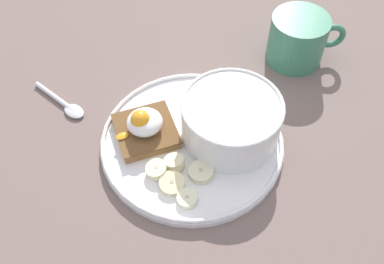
{
  "coord_description": "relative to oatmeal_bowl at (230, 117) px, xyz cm",
  "views": [
    {
      "loc": [
        7.53,
        35.41,
        52.72
      ],
      "look_at": [
        0.0,
        0.0,
        5.0
      ],
      "focal_mm": 40.0,
      "sensor_mm": 36.0,
      "label": 1
    }
  ],
  "objects": [
    {
      "name": "ground_plane",
      "position": [
        5.57,
        0.45,
        -5.3
      ],
      "size": [
        120.0,
        120.0,
        2.0
      ],
      "primitive_type": "cube",
      "color": "#6E5B55",
      "rests_on": "ground"
    },
    {
      "name": "plate",
      "position": [
        5.57,
        0.45,
        -3.51
      ],
      "size": [
        26.36,
        26.36,
        1.6
      ],
      "color": "white",
      "rests_on": "ground_plane"
    },
    {
      "name": "oatmeal_bowl",
      "position": [
        0.0,
        0.0,
        0.0
      ],
      "size": [
        14.12,
        14.12,
        6.65
      ],
      "color": "white",
      "rests_on": "plate"
    },
    {
      "name": "toast_slice",
      "position": [
        11.83,
        -2.01,
        -2.46
      ],
      "size": [
        9.36,
        9.36,
        1.51
      ],
      "color": "brown",
      "rests_on": "plate"
    },
    {
      "name": "poached_egg",
      "position": [
        11.99,
        -1.97,
        -0.27
      ],
      "size": [
        7.03,
        4.97,
        3.62
      ],
      "color": "white",
      "rests_on": "toast_slice"
    },
    {
      "name": "banana_slice_front",
      "position": [
        5.98,
        6.25,
        -2.76
      ],
      "size": [
        4.01,
        3.98,
        1.16
      ],
      "color": "beige",
      "rests_on": "plate"
    },
    {
      "name": "banana_slice_left",
      "position": [
        8.17,
        9.75,
        -2.81
      ],
      "size": [
        3.27,
        3.22,
        1.1
      ],
      "color": "#EFEFC0",
      "rests_on": "plate"
    },
    {
      "name": "banana_slice_back",
      "position": [
        11.37,
        4.75,
        -2.58
      ],
      "size": [
        3.31,
        3.19,
        1.62
      ],
      "color": "beige",
      "rests_on": "plate"
    },
    {
      "name": "banana_slice_right",
      "position": [
        8.85,
        4.19,
        -2.52
      ],
      "size": [
        3.23,
        3.39,
        1.82
      ],
      "color": "beige",
      "rests_on": "plate"
    },
    {
      "name": "banana_slice_inner",
      "position": [
        9.73,
        7.16,
        -2.71
      ],
      "size": [
        3.75,
        3.84,
        1.4
      ],
      "color": "beige",
      "rests_on": "plate"
    },
    {
      "name": "coffee_mug",
      "position": [
        -15.26,
        -13.83,
        -0.11
      ],
      "size": [
        12.62,
        9.34,
        8.16
      ],
      "color": "#3A7D5D",
      "rests_on": "ground_plane"
    },
    {
      "name": "spoon",
      "position": [
        23.43,
        -10.93,
        -3.9
      ],
      "size": [
        8.03,
        9.52,
        0.8
      ],
      "color": "silver",
      "rests_on": "ground_plane"
    }
  ]
}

